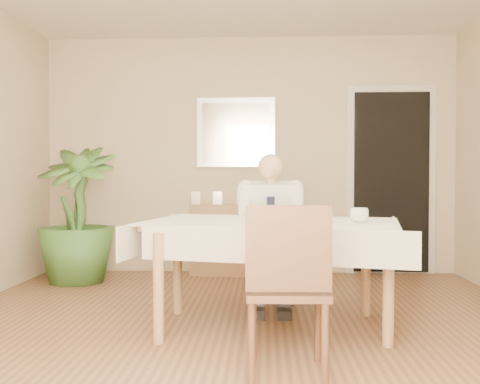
{
  "coord_description": "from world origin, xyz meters",
  "views": [
    {
      "loc": [
        0.18,
        -3.43,
        1.05
      ],
      "look_at": [
        0.0,
        0.35,
        0.95
      ],
      "focal_mm": 40.0,
      "sensor_mm": 36.0,
      "label": 1
    }
  ],
  "objects_px": {
    "chair_far": "(270,243)",
    "sideboard": "(235,240)",
    "dining_table": "(272,233)",
    "seated_man": "(271,222)",
    "chair_near": "(287,280)",
    "coffee_mug": "(359,215)",
    "potted_palm": "(77,214)"
  },
  "relations": [
    {
      "from": "chair_far",
      "to": "sideboard",
      "type": "height_order",
      "value": "chair_far"
    },
    {
      "from": "dining_table",
      "to": "chair_far",
      "type": "relative_size",
      "value": 2.22
    },
    {
      "from": "seated_man",
      "to": "chair_far",
      "type": "bearing_deg",
      "value": 90.0
    },
    {
      "from": "chair_near",
      "to": "sideboard",
      "type": "bearing_deg",
      "value": 96.98
    },
    {
      "from": "dining_table",
      "to": "chair_near",
      "type": "distance_m",
      "value": 0.94
    },
    {
      "from": "coffee_mug",
      "to": "sideboard",
      "type": "height_order",
      "value": "coffee_mug"
    },
    {
      "from": "seated_man",
      "to": "coffee_mug",
      "type": "bearing_deg",
      "value": -50.5
    },
    {
      "from": "potted_palm",
      "to": "chair_far",
      "type": "bearing_deg",
      "value": -19.39
    },
    {
      "from": "chair_far",
      "to": "potted_palm",
      "type": "relative_size",
      "value": 0.63
    },
    {
      "from": "dining_table",
      "to": "potted_palm",
      "type": "bearing_deg",
      "value": 152.83
    },
    {
      "from": "chair_far",
      "to": "coffee_mug",
      "type": "bearing_deg",
      "value": -60.47
    },
    {
      "from": "dining_table",
      "to": "chair_near",
      "type": "relative_size",
      "value": 2.09
    },
    {
      "from": "dining_table",
      "to": "seated_man",
      "type": "relative_size",
      "value": 1.54
    },
    {
      "from": "seated_man",
      "to": "potted_palm",
      "type": "relative_size",
      "value": 0.91
    },
    {
      "from": "seated_man",
      "to": "sideboard",
      "type": "height_order",
      "value": "seated_man"
    },
    {
      "from": "chair_far",
      "to": "chair_near",
      "type": "xyz_separation_m",
      "value": [
        0.07,
        -1.8,
        0.03
      ]
    },
    {
      "from": "dining_table",
      "to": "potted_palm",
      "type": "xyz_separation_m",
      "value": [
        -1.93,
        1.56,
        0.02
      ]
    },
    {
      "from": "chair_far",
      "to": "sideboard",
      "type": "relative_size",
      "value": 0.91
    },
    {
      "from": "sideboard",
      "to": "seated_man",
      "type": "bearing_deg",
      "value": -70.02
    },
    {
      "from": "chair_far",
      "to": "seated_man",
      "type": "xyz_separation_m",
      "value": [
        -0.0,
        -0.28,
        0.21
      ]
    },
    {
      "from": "chair_near",
      "to": "sideboard",
      "type": "height_order",
      "value": "chair_near"
    },
    {
      "from": "potted_palm",
      "to": "coffee_mug",
      "type": "bearing_deg",
      "value": -33.62
    },
    {
      "from": "chair_near",
      "to": "seated_man",
      "type": "bearing_deg",
      "value": 91.27
    },
    {
      "from": "dining_table",
      "to": "sideboard",
      "type": "height_order",
      "value": "sideboard"
    },
    {
      "from": "chair_near",
      "to": "coffee_mug",
      "type": "xyz_separation_m",
      "value": [
        0.51,
        0.81,
        0.29
      ]
    },
    {
      "from": "chair_far",
      "to": "potted_palm",
      "type": "height_order",
      "value": "potted_palm"
    },
    {
      "from": "sideboard",
      "to": "potted_palm",
      "type": "bearing_deg",
      "value": -157.06
    },
    {
      "from": "seated_man",
      "to": "coffee_mug",
      "type": "height_order",
      "value": "seated_man"
    },
    {
      "from": "chair_near",
      "to": "potted_palm",
      "type": "bearing_deg",
      "value": 127.46
    },
    {
      "from": "chair_far",
      "to": "chair_near",
      "type": "bearing_deg",
      "value": -88.63
    },
    {
      "from": "chair_near",
      "to": "sideboard",
      "type": "distance_m",
      "value": 3.0
    },
    {
      "from": "coffee_mug",
      "to": "sideboard",
      "type": "distance_m",
      "value": 2.39
    }
  ]
}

